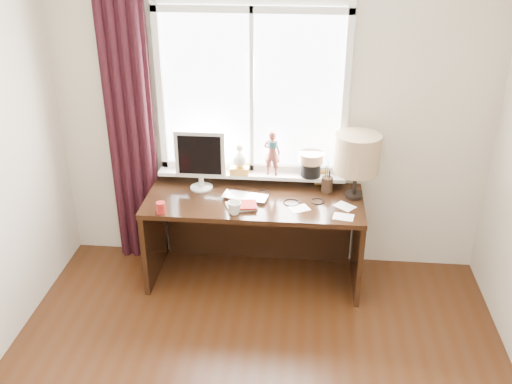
# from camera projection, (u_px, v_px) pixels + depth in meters

# --- Properties ---
(wall_back) EXTENTS (3.50, 0.00, 2.60)m
(wall_back) POSITION_uv_depth(u_px,v_px,m) (271.00, 116.00, 4.53)
(wall_back) COLOR beige
(wall_back) RESTS_ON ground
(laptop) EXTENTS (0.39, 0.29, 0.03)m
(laptop) POSITION_uv_depth(u_px,v_px,m) (246.00, 197.00, 4.45)
(laptop) COLOR silver
(laptop) RESTS_ON desk
(mug) EXTENTS (0.13, 0.12, 0.10)m
(mug) POSITION_uv_depth(u_px,v_px,m) (235.00, 207.00, 4.21)
(mug) COLOR white
(mug) RESTS_ON desk
(red_cup) EXTENTS (0.07, 0.07, 0.09)m
(red_cup) POSITION_uv_depth(u_px,v_px,m) (161.00, 208.00, 4.22)
(red_cup) COLOR maroon
(red_cup) RESTS_ON desk
(window) EXTENTS (1.52, 0.22, 1.40)m
(window) POSITION_uv_depth(u_px,v_px,m) (255.00, 117.00, 4.49)
(window) COLOR white
(window) RESTS_ON ground
(curtain) EXTENTS (0.38, 0.09, 2.25)m
(curtain) POSITION_uv_depth(u_px,v_px,m) (131.00, 138.00, 4.62)
(curtain) COLOR black
(curtain) RESTS_ON floor
(desk) EXTENTS (1.70, 0.70, 0.75)m
(desk) POSITION_uv_depth(u_px,v_px,m) (255.00, 220.00, 4.65)
(desk) COLOR black
(desk) RESTS_ON floor
(monitor) EXTENTS (0.40, 0.18, 0.49)m
(monitor) POSITION_uv_depth(u_px,v_px,m) (200.00, 157.00, 4.49)
(monitor) COLOR beige
(monitor) RESTS_ON desk
(notebook_stack) EXTENTS (0.26, 0.22, 0.03)m
(notebook_stack) POSITION_uv_depth(u_px,v_px,m) (242.00, 206.00, 4.32)
(notebook_stack) COLOR beige
(notebook_stack) RESTS_ON desk
(brush_holder) EXTENTS (0.09, 0.09, 0.25)m
(brush_holder) POSITION_uv_depth(u_px,v_px,m) (327.00, 184.00, 4.54)
(brush_holder) COLOR black
(brush_holder) RESTS_ON desk
(icon_frame) EXTENTS (0.10, 0.04, 0.13)m
(icon_frame) POSITION_uv_depth(u_px,v_px,m) (321.00, 178.00, 4.65)
(icon_frame) COLOR gold
(icon_frame) RESTS_ON desk
(table_lamp) EXTENTS (0.35, 0.35, 0.52)m
(table_lamp) POSITION_uv_depth(u_px,v_px,m) (357.00, 154.00, 4.32)
(table_lamp) COLOR black
(table_lamp) RESTS_ON desk
(loose_papers) EXTENTS (0.53, 0.33, 0.00)m
(loose_papers) POSITION_uv_depth(u_px,v_px,m) (329.00, 211.00, 4.28)
(loose_papers) COLOR white
(loose_papers) RESTS_ON desk
(desk_cables) EXTENTS (0.57, 0.28, 0.01)m
(desk_cables) POSITION_uv_depth(u_px,v_px,m) (292.00, 200.00, 4.43)
(desk_cables) COLOR black
(desk_cables) RESTS_ON desk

